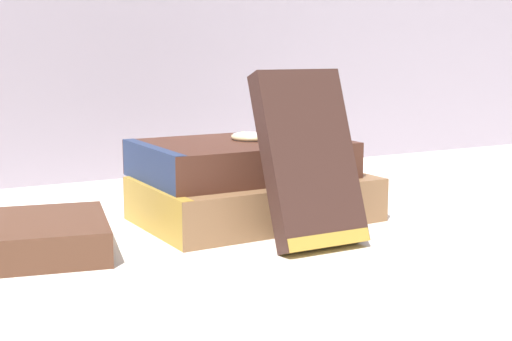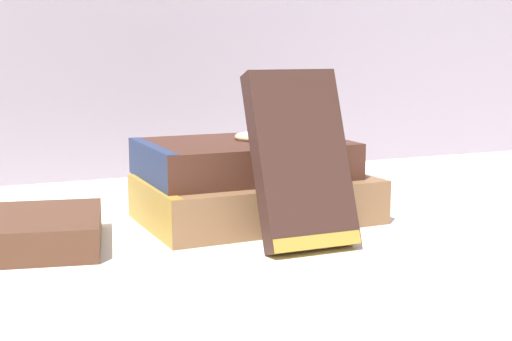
% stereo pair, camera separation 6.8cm
% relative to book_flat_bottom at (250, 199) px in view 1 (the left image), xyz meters
% --- Properties ---
extents(ground_plane, '(3.00, 3.00, 0.00)m').
position_rel_book_flat_bottom_xyz_m(ground_plane, '(-0.01, -0.03, -0.02)').
color(ground_plane, silver).
extents(book_flat_bottom, '(0.24, 0.16, 0.05)m').
position_rel_book_flat_bottom_xyz_m(book_flat_bottom, '(0.00, 0.00, 0.00)').
color(book_flat_bottom, brown).
rests_on(book_flat_bottom, ground_plane).
extents(book_flat_top, '(0.21, 0.15, 0.04)m').
position_rel_book_flat_bottom_xyz_m(book_flat_top, '(-0.01, 0.02, 0.04)').
color(book_flat_top, '#422319').
rests_on(book_flat_top, book_flat_bottom).
extents(book_leaning_front, '(0.09, 0.08, 0.16)m').
position_rel_book_flat_bottom_xyz_m(book_leaning_front, '(0.00, -0.11, 0.05)').
color(book_leaning_front, '#331E19').
rests_on(book_leaning_front, ground_plane).
extents(pocket_watch, '(0.05, 0.05, 0.01)m').
position_rel_book_flat_bottom_xyz_m(pocket_watch, '(0.02, 0.02, 0.06)').
color(pocket_watch, silver).
rests_on(pocket_watch, book_flat_top).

